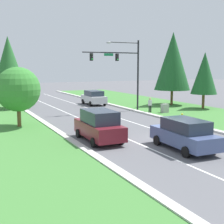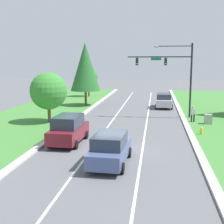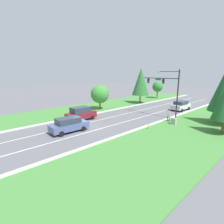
{
  "view_description": "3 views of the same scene",
  "coord_description": "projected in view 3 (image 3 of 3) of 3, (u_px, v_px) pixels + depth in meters",
  "views": [
    {
      "loc": [
        -12.31,
        -17.38,
        5.12
      ],
      "look_at": [
        -1.17,
        5.4,
        1.39
      ],
      "focal_mm": 50.0,
      "sensor_mm": 36.0,
      "label": 1
    },
    {
      "loc": [
        2.63,
        -20.48,
        6.27
      ],
      "look_at": [
        -1.31,
        7.52,
        1.54
      ],
      "focal_mm": 50.0,
      "sensor_mm": 36.0,
      "label": 2
    },
    {
      "loc": [
        19.63,
        -13.24,
        7.65
      ],
      "look_at": [
        -0.74,
        5.95,
        1.22
      ],
      "focal_mm": 28.0,
      "sensor_mm": 36.0,
      "label": 3
    }
  ],
  "objects": [
    {
      "name": "curb_strip_left",
      "position": [
        65.0,
        120.0,
        28.48
      ],
      "size": [
        0.5,
        90.0,
        0.15
      ],
      "color": "beige",
      "rests_on": "ground_plane"
    },
    {
      "name": "silver_suv",
      "position": [
        181.0,
        105.0,
        35.66
      ],
      "size": [
        2.32,
        4.77,
        1.89
      ],
      "rotation": [
        0.0,
        0.0,
        -0.03
      ],
      "color": "silver",
      "rests_on": "ground_plane"
    },
    {
      "name": "oak_near_left_tree",
      "position": [
        158.0,
        87.0,
        51.27
      ],
      "size": [
        3.0,
        3.0,
        4.92
      ],
      "color": "brown",
      "rests_on": "ground_plane"
    },
    {
      "name": "grass_verge_right",
      "position": [
        150.0,
        153.0,
        16.75
      ],
      "size": [
        10.0,
        90.0,
        0.08
      ],
      "color": "#427F38",
      "rests_on": "ground_plane"
    },
    {
      "name": "burgundy_suv",
      "position": [
        81.0,
        114.0,
        28.27
      ],
      "size": [
        2.29,
        4.94,
        2.15
      ],
      "rotation": [
        0.0,
        0.0,
        -0.03
      ],
      "color": "maroon",
      "rests_on": "ground_plane"
    },
    {
      "name": "ground_plane",
      "position": [
        85.0,
        128.0,
        24.49
      ],
      "size": [
        160.0,
        160.0,
        0.0
      ],
      "primitive_type": "plane",
      "color": "#5B5B60"
    },
    {
      "name": "traffic_signal_mast",
      "position": [
        167.0,
        86.0,
        29.45
      ],
      "size": [
        6.93,
        0.41,
        8.05
      ],
      "color": "black",
      "rests_on": "ground_plane"
    },
    {
      "name": "lane_stripe_inner_left",
      "position": [
        78.0,
        125.0,
        25.76
      ],
      "size": [
        0.14,
        81.0,
        0.01
      ],
      "color": "white",
      "rests_on": "ground_plane"
    },
    {
      "name": "conifer_mid_left_tree",
      "position": [
        141.0,
        82.0,
        42.51
      ],
      "size": [
        4.07,
        4.07,
        8.63
      ],
      "color": "brown",
      "rests_on": "ground_plane"
    },
    {
      "name": "slate_blue_suv",
      "position": [
        69.0,
        125.0,
        22.66
      ],
      "size": [
        2.32,
        5.03,
        1.92
      ],
      "rotation": [
        0.0,
        0.0,
        -0.05
      ],
      "color": "#475684",
      "rests_on": "ground_plane"
    },
    {
      "name": "fire_hydrant",
      "position": [
        149.0,
        127.0,
        23.76
      ],
      "size": [
        0.34,
        0.2,
        0.7
      ],
      "color": "gold",
      "rests_on": "ground_plane"
    },
    {
      "name": "lane_stripe_inner_right",
      "position": [
        93.0,
        131.0,
        23.21
      ],
      "size": [
        0.14,
        81.0,
        0.01
      ],
      "color": "white",
      "rests_on": "ground_plane"
    },
    {
      "name": "oak_far_left_tree",
      "position": [
        100.0,
        94.0,
        35.65
      ],
      "size": [
        3.72,
        3.72,
        5.08
      ],
      "color": "brown",
      "rests_on": "ground_plane"
    },
    {
      "name": "curb_strip_right",
      "position": [
        112.0,
        138.0,
        20.46
      ],
      "size": [
        0.5,
        90.0,
        0.15
      ],
      "color": "beige",
      "rests_on": "ground_plane"
    },
    {
      "name": "pedestrian",
      "position": [
        168.0,
        116.0,
        27.31
      ],
      "size": [
        0.42,
        0.31,
        1.69
      ],
      "rotation": [
        0.0,
        0.0,
        3.39
      ],
      "color": "black",
      "rests_on": "ground_plane"
    },
    {
      "name": "utility_cabinet",
      "position": [
        174.0,
        121.0,
        25.87
      ],
      "size": [
        0.7,
        0.6,
        1.02
      ],
      "color": "#9E9E99",
      "rests_on": "ground_plane"
    },
    {
      "name": "grass_verge_left",
      "position": [
        51.0,
        114.0,
        32.21
      ],
      "size": [
        10.0,
        90.0,
        0.08
      ],
      "color": "#427F38",
      "rests_on": "ground_plane"
    }
  ]
}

